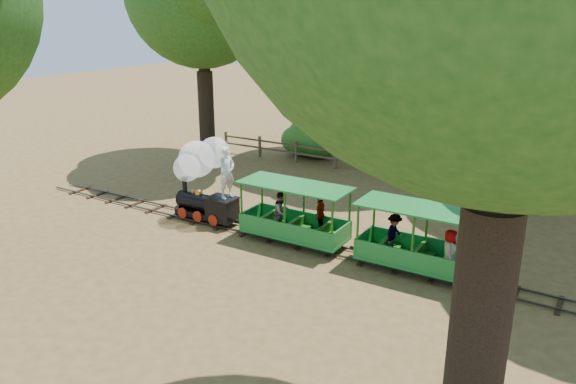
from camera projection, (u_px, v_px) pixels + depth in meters
The scene contains 11 objects.
ground at pixel (304, 245), 16.79m from camera, with size 90.00×90.00×0.00m, color olive.
track at pixel (304, 243), 16.77m from camera, with size 22.00×1.00×0.10m.
locomotive at pixel (203, 173), 18.24m from camera, with size 2.55×1.20×2.93m.
carriage_front at pixel (295, 219), 16.73m from camera, with size 3.36×1.44×1.75m.
carriage_rear at pixel (418, 246), 14.82m from camera, with size 3.36×1.37×1.75m.
oak_ne at pixel (568, 16), 18.21m from camera, with size 7.22×6.35×9.10m.
fence at pixel (400, 166), 23.10m from camera, with size 18.10×0.10×1.00m.
shrub_west at pixel (302, 140), 26.80m from camera, with size 2.14×1.65×1.48m, color #2D6B1E.
shrub_mid_w at pixel (316, 137), 26.33m from camera, with size 2.90×2.23×2.01m, color #2D6B1E.
shrub_mid_e at pixel (469, 162), 22.88m from camera, with size 2.21×1.70×1.53m, color #2D6B1E.
shrub_east at pixel (516, 166), 21.98m from camera, with size 2.48×1.91×1.72m, color #2D6B1E.
Camera 1 is at (7.64, -13.45, 6.74)m, focal length 35.00 mm.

